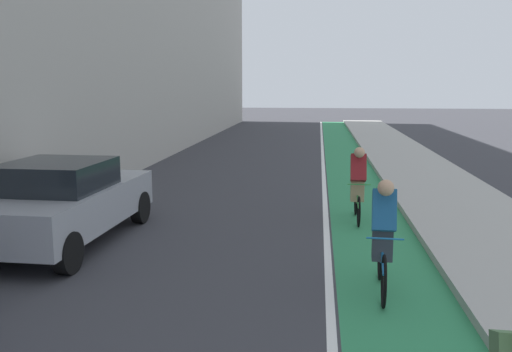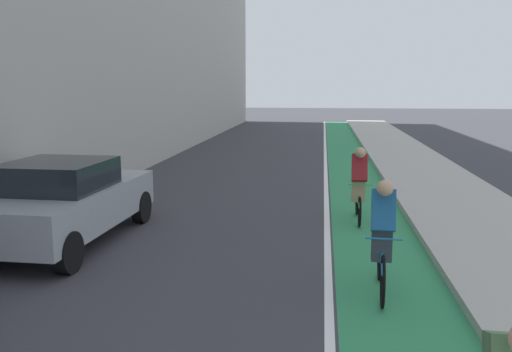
# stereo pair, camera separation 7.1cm
# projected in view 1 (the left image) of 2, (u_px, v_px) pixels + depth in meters

# --- Properties ---
(ground_plane) EXTENTS (98.76, 98.76, 0.00)m
(ground_plane) POSITION_uv_depth(u_px,v_px,m) (262.00, 171.00, 18.26)
(ground_plane) COLOR #38383D
(bike_lane_paint) EXTENTS (1.60, 44.89, 0.00)m
(bike_lane_paint) POSITION_uv_depth(u_px,v_px,m) (348.00, 164.00, 19.89)
(bike_lane_paint) COLOR #2D8451
(bike_lane_paint) RESTS_ON ground
(lane_divider_stripe) EXTENTS (0.12, 44.89, 0.00)m
(lane_divider_stripe) POSITION_uv_depth(u_px,v_px,m) (323.00, 163.00, 19.99)
(lane_divider_stripe) COLOR white
(lane_divider_stripe) RESTS_ON ground
(sidewalk_right) EXTENTS (2.80, 44.89, 0.14)m
(sidewalk_right) POSITION_uv_depth(u_px,v_px,m) (410.00, 163.00, 19.63)
(sidewalk_right) COLOR #A8A59E
(sidewalk_right) RESTS_ON ground
(parked_sedan_silver) EXTENTS (2.04, 4.31, 1.53)m
(parked_sedan_silver) POSITION_uv_depth(u_px,v_px,m) (63.00, 201.00, 9.86)
(parked_sedan_silver) COLOR #9EA0A8
(parked_sedan_silver) RESTS_ON ground
(cyclist_mid) EXTENTS (0.48, 1.75, 1.63)m
(cyclist_mid) POSITION_uv_depth(u_px,v_px,m) (383.00, 236.00, 7.50)
(cyclist_mid) COLOR black
(cyclist_mid) RESTS_ON ground
(cyclist_trailing) EXTENTS (0.48, 1.68, 1.59)m
(cyclist_trailing) POSITION_uv_depth(u_px,v_px,m) (358.00, 183.00, 11.51)
(cyclist_trailing) COLOR black
(cyclist_trailing) RESTS_ON ground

